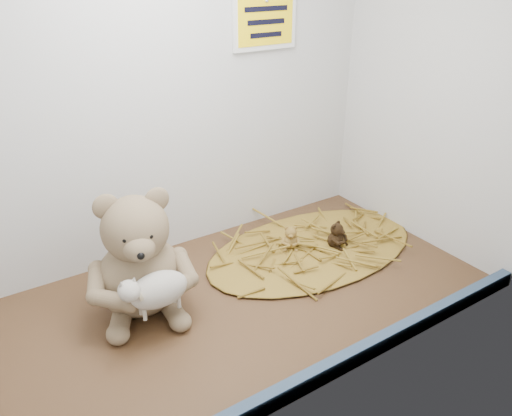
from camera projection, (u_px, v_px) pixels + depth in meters
alcove_shell at (195, 95)px, 97.23cm from camera, size 120.40×60.20×90.40cm
front_rail at (305, 382)px, 88.21cm from camera, size 119.28×2.20×3.60cm
straw_bed at (313, 248)px, 131.55cm from camera, size 61.02×35.43×1.18cm
main_teddy at (138, 253)px, 103.77cm from camera, size 27.80×28.70×27.95cm
toy_lamb at (158, 290)px, 97.71cm from camera, size 15.76×9.62×10.19cm
mini_teddy_tan at (291, 236)px, 129.56cm from camera, size 7.19×7.26×6.27cm
mini_teddy_brown at (336, 233)px, 130.07cm from camera, size 7.64×7.78×6.95cm
wall_sign at (265, 22)px, 122.69cm from camera, size 16.00×1.20×11.00cm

